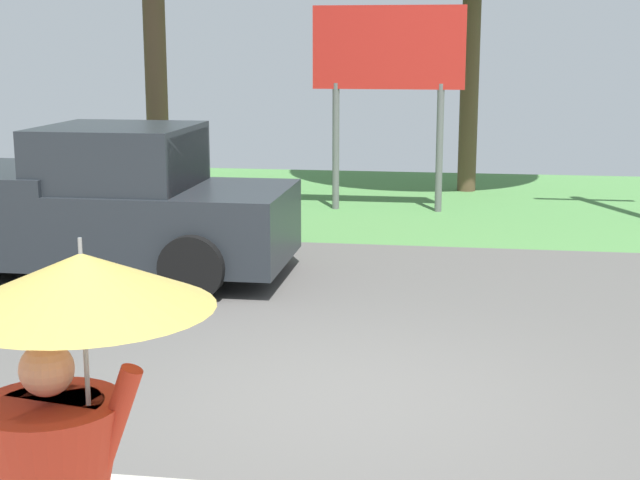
{
  "coord_description": "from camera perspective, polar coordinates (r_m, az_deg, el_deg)",
  "views": [
    {
      "loc": [
        0.94,
        -7.3,
        2.86
      ],
      "look_at": [
        -0.34,
        1.0,
        1.1
      ],
      "focal_mm": 52.68,
      "sensor_mm": 36.0,
      "label": 1
    }
  ],
  "objects": [
    {
      "name": "ground_plane",
      "position": [
        10.69,
        3.38,
        -3.97
      ],
      "size": [
        40.0,
        22.0,
        0.2
      ],
      "color": "#565451"
    },
    {
      "name": "monk_pedestrian",
      "position": [
        4.08,
        -15.33,
        -13.88
      ],
      "size": [
        1.09,
        1.04,
        2.13
      ],
      "rotation": [
        0.0,
        0.0,
        -0.2
      ],
      "color": "#B22D1E",
      "rests_on": "ground_plane"
    },
    {
      "name": "roadside_billboard",
      "position": [
        16.28,
        4.18,
        10.7
      ],
      "size": [
        2.6,
        0.12,
        3.5
      ],
      "color": "slate",
      "rests_on": "ground_plane"
    },
    {
      "name": "pickup_truck",
      "position": [
        12.1,
        -14.08,
        2.0
      ],
      "size": [
        5.2,
        2.28,
        1.88
      ],
      "rotation": [
        0.0,
        0.0,
        0.1
      ],
      "color": "#23282D",
      "rests_on": "ground_plane"
    }
  ]
}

